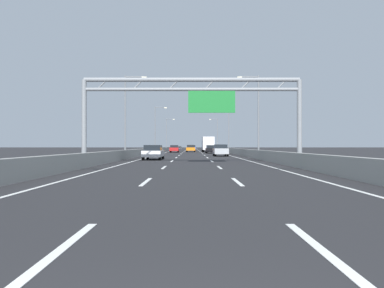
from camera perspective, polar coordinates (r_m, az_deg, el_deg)
ground_plane at (r=101.48m, az=-0.24°, el=-1.01°), size 260.00×260.00×0.00m
lane_dash_left_0 at (r=5.48m, az=-20.32°, el=-15.44°), size 0.16×3.00×0.01m
lane_dash_left_1 at (r=14.16m, az=-7.64°, el=-6.04°), size 0.16×3.00×0.01m
lane_dash_left_2 at (r=23.09m, az=-4.76°, el=-3.77°), size 0.16×3.00×0.01m
lane_dash_left_3 at (r=32.05m, az=-3.49°, el=-2.77°), size 0.16×3.00×0.01m
lane_dash_left_4 at (r=41.03m, az=-2.77°, el=-2.20°), size 0.16×3.00×0.01m
lane_dash_left_5 at (r=50.02m, az=-2.32°, el=-1.84°), size 0.16×3.00×0.01m
lane_dash_left_6 at (r=59.01m, az=-2.00°, el=-1.59°), size 0.16×3.00×0.01m
lane_dash_left_7 at (r=68.01m, az=-1.77°, el=-1.41°), size 0.16×3.00×0.01m
lane_dash_left_8 at (r=77.00m, az=-1.59°, el=-1.26°), size 0.16×3.00×0.01m
lane_dash_left_9 at (r=86.00m, az=-1.45°, el=-1.15°), size 0.16×3.00×0.01m
lane_dash_left_10 at (r=95.00m, az=-1.33°, el=-1.06°), size 0.16×3.00×0.01m
lane_dash_left_11 at (r=104.00m, az=-1.24°, el=-0.98°), size 0.16×3.00×0.01m
lane_dash_left_12 at (r=112.99m, az=-1.16°, el=-0.92°), size 0.16×3.00×0.01m
lane_dash_left_13 at (r=121.99m, az=-1.09°, el=-0.87°), size 0.16×3.00×0.01m
lane_dash_left_14 at (r=130.99m, az=-1.03°, el=-0.82°), size 0.16×3.00×0.01m
lane_dash_left_15 at (r=139.99m, az=-0.98°, el=-0.78°), size 0.16×3.00×0.01m
lane_dash_left_16 at (r=148.99m, az=-0.93°, el=-0.74°), size 0.16×3.00×0.01m
lane_dash_left_17 at (r=157.99m, az=-0.89°, el=-0.71°), size 0.16×3.00×0.01m
lane_dash_right_0 at (r=5.47m, az=19.54°, el=-15.47°), size 0.16×3.00×0.01m
lane_dash_right_1 at (r=14.16m, az=7.05°, el=-6.04°), size 0.16×3.00×0.01m
lane_dash_right_2 at (r=23.08m, az=4.21°, el=-3.77°), size 0.16×3.00×0.01m
lane_dash_right_3 at (r=32.05m, az=2.96°, el=-2.77°), size 0.16×3.00×0.01m
lane_dash_right_4 at (r=41.03m, az=2.26°, el=-2.21°), size 0.16×3.00×0.01m
lane_dash_right_5 at (r=50.02m, az=1.81°, el=-1.84°), size 0.16×3.00×0.01m
lane_dash_right_6 at (r=59.01m, az=1.50°, el=-1.59°), size 0.16×3.00×0.01m
lane_dash_right_7 at (r=68.01m, az=1.27°, el=-1.41°), size 0.16×3.00×0.01m
lane_dash_right_8 at (r=77.00m, az=1.09°, el=-1.26°), size 0.16×3.00×0.01m
lane_dash_right_9 at (r=86.00m, az=0.95°, el=-1.15°), size 0.16×3.00×0.01m
lane_dash_right_10 at (r=95.00m, az=0.84°, el=-1.06°), size 0.16×3.00×0.01m
lane_dash_right_11 at (r=103.99m, az=0.75°, el=-0.98°), size 0.16×3.00×0.01m
lane_dash_right_12 at (r=112.99m, az=0.67°, el=-0.92°), size 0.16×3.00×0.01m
lane_dash_right_13 at (r=121.99m, az=0.60°, el=-0.87°), size 0.16×3.00×0.01m
lane_dash_right_14 at (r=130.99m, az=0.55°, el=-0.82°), size 0.16×3.00×0.01m
lane_dash_right_15 at (r=139.99m, az=0.50°, el=-0.78°), size 0.16×3.00×0.01m
lane_dash_right_16 at (r=148.99m, az=0.45°, el=-0.74°), size 0.16×3.00×0.01m
lane_dash_right_17 at (r=157.99m, az=0.41°, el=-0.71°), size 0.16×3.00×0.01m
edge_line_left at (r=89.64m, az=-3.60°, el=-1.11°), size 0.16×176.00×0.01m
edge_line_right at (r=89.63m, az=3.11°, el=-1.11°), size 0.16×176.00×0.01m
barrier_left at (r=111.69m, az=-3.79°, el=-0.69°), size 0.45×220.00×0.95m
barrier_right at (r=111.69m, az=3.30°, el=-0.69°), size 0.45×220.00×0.95m
sign_gantry at (r=25.87m, az=0.16°, el=7.32°), size 15.98×0.36×6.36m
streetlamp_left_mid at (r=41.68m, az=-10.62°, el=5.25°), size 2.58×0.28×9.50m
streetlamp_right_mid at (r=41.67m, az=10.11°, el=5.25°), size 2.58×0.28×9.50m
streetlamp_left_far at (r=74.35m, az=-6.02°, el=2.86°), size 2.58×0.28×9.50m
streetlamp_right_far at (r=74.34m, az=5.52°, el=2.86°), size 2.58×0.28×9.50m
streetlamp_left_distant at (r=107.25m, az=-4.24°, el=1.92°), size 2.58×0.28×9.50m
streetlamp_right_distant at (r=107.25m, az=3.75°, el=1.92°), size 2.58×0.28×9.50m
black_car at (r=63.87m, az=2.85°, el=-0.82°), size 1.88×4.58×1.45m
white_car at (r=35.47m, az=-6.46°, el=-1.31°), size 1.82×4.59×1.46m
orange_car at (r=75.69m, az=-0.43°, el=-0.70°), size 1.89×4.14×1.51m
silver_car at (r=46.60m, az=4.38°, el=-1.00°), size 1.81×4.14×1.54m
blue_car at (r=98.98m, az=-0.12°, el=-0.61°), size 1.70×4.27×1.41m
red_car at (r=71.33m, az=-3.09°, el=-0.75°), size 1.77×4.39×1.46m
box_truck at (r=76.54m, az=2.34°, el=0.03°), size 2.40×8.74×3.21m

